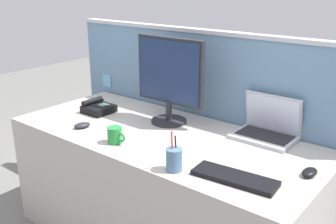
{
  "coord_description": "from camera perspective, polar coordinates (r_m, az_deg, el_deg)",
  "views": [
    {
      "loc": [
        1.33,
        -1.61,
        1.57
      ],
      "look_at": [
        0.0,
        0.05,
        0.84
      ],
      "focal_mm": 42.28,
      "sensor_mm": 36.0,
      "label": 1
    }
  ],
  "objects": [
    {
      "name": "coffee_mug",
      "position": [
        2.14,
        -7.65,
        -3.34
      ],
      "size": [
        0.12,
        0.08,
        0.09
      ],
      "color": "#238438",
      "rests_on": "desk"
    },
    {
      "name": "cell_phone_black_slab",
      "position": [
        2.87,
        -10.75,
        1.5
      ],
      "size": [
        0.09,
        0.15,
        0.01
      ],
      "primitive_type": "cube",
      "rotation": [
        0.0,
        0.0,
        0.09
      ],
      "color": "black",
      "rests_on": "desk"
    },
    {
      "name": "desk_phone",
      "position": [
        2.65,
        -10.05,
        0.58
      ],
      "size": [
        0.17,
        0.18,
        0.08
      ],
      "color": "black",
      "rests_on": "desk"
    },
    {
      "name": "computer_mouse_right_hand",
      "position": [
        1.91,
        19.73,
        -8.18
      ],
      "size": [
        0.06,
        0.1,
        0.03
      ],
      "primitive_type": "ellipsoid",
      "rotation": [
        0.0,
        0.0,
        -0.05
      ],
      "color": "black",
      "rests_on": "desk"
    },
    {
      "name": "laptop",
      "position": [
        2.26,
        14.17,
        -2.11
      ],
      "size": [
        0.33,
        0.24,
        0.24
      ],
      "color": "#B2B5BC",
      "rests_on": "desk"
    },
    {
      "name": "pen_cup",
      "position": [
        1.82,
        0.87,
        -6.86
      ],
      "size": [
        0.08,
        0.08,
        0.19
      ],
      "color": "#4C7093",
      "rests_on": "desk"
    },
    {
      "name": "keyboard_main",
      "position": [
        1.79,
        9.59,
        -9.33
      ],
      "size": [
        0.39,
        0.16,
        0.02
      ],
      "primitive_type": "cube",
      "rotation": [
        0.0,
        0.0,
        0.1
      ],
      "color": "black",
      "rests_on": "desk"
    },
    {
      "name": "computer_mouse_left_hand",
      "position": [
        2.39,
        -12.29,
        -1.89
      ],
      "size": [
        0.09,
        0.11,
        0.03
      ],
      "primitive_type": "ellipsoid",
      "rotation": [
        0.0,
        0.0,
        -0.28
      ],
      "color": "#232328",
      "rests_on": "desk"
    },
    {
      "name": "desk",
      "position": [
        2.41,
        -0.76,
        -11.18
      ],
      "size": [
        1.83,
        0.79,
        0.72
      ],
      "primitive_type": "cube",
      "color": "#ADA89E",
      "rests_on": "ground_plane"
    },
    {
      "name": "cubicle_divider",
      "position": [
        2.61,
        5.31,
        -2.13
      ],
      "size": [
        2.16,
        0.08,
        1.27
      ],
      "color": "#6084A3",
      "rests_on": "ground_plane"
    },
    {
      "name": "desktop_monitor",
      "position": [
        2.36,
        0.23,
        5.11
      ],
      "size": [
        0.47,
        0.22,
        0.52
      ],
      "color": "#232328",
      "rests_on": "desk"
    }
  ]
}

